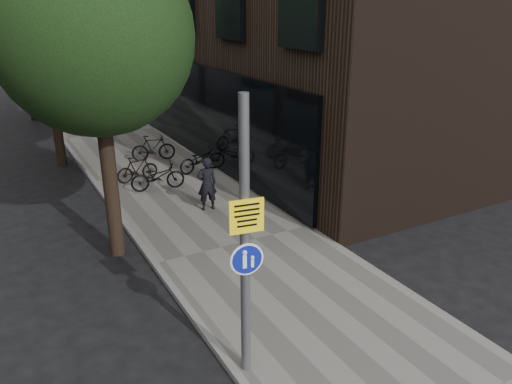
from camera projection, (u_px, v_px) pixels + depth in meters
ground at (302, 315)px, 10.17m from camera, size 120.00×120.00×0.00m
sidewalk at (157, 173)px, 18.44m from camera, size 4.50×60.00×0.12m
curb_edge at (95, 183)px, 17.42m from camera, size 0.15×60.00×0.13m
street_tree_near at (97, 44)px, 11.00m from camera, size 4.40×4.40×7.50m
street_tree_mid at (44, 28)px, 17.95m from camera, size 5.00×5.00×7.80m
street_tree_far at (20, 20)px, 25.30m from camera, size 5.00×5.00×7.80m
signpost at (245, 243)px, 7.70m from camera, size 0.54×0.16×4.69m
pedestrian at (207, 184)px, 14.78m from camera, size 0.64×0.46×1.62m
parked_bike_facade_near at (200, 159)px, 18.28m from camera, size 1.85×0.93×0.93m
parked_bike_facade_far at (153, 148)px, 19.54m from camera, size 1.76×0.89×1.02m
parked_bike_curb_near at (158, 176)px, 16.48m from camera, size 1.85×0.88×0.93m
parked_bike_curb_far at (137, 169)px, 17.27m from camera, size 1.53×0.57×0.90m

